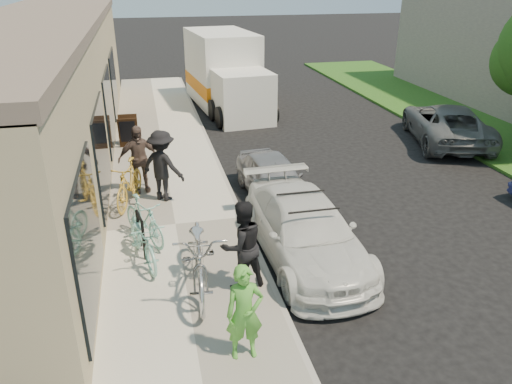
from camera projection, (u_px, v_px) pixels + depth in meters
ground at (299, 295)px, 9.06m from camera, size 120.00×120.00×0.00m
sidewalk at (176, 227)px, 11.29m from camera, size 3.00×34.00×0.15m
curb at (243, 220)px, 11.61m from camera, size 0.12×34.00×0.13m
storefront at (43, 95)px, 14.25m from camera, size 3.60×20.00×4.22m
bike_rack at (141, 230)px, 9.91m from camera, size 0.15×0.60×0.85m
sandwich_board at (128, 131)px, 16.03m from camera, size 0.62×0.62×0.99m
sedan_white at (305, 230)px, 9.98m from camera, size 1.92×4.42×1.31m
sedan_silver at (273, 178)px, 12.70m from camera, size 1.53×3.36×1.12m
moving_truck at (226, 75)px, 20.93m from camera, size 2.93×6.43×3.07m
far_car_gray at (446, 123)px, 16.86m from camera, size 3.38×5.12×1.31m
tandem_bike at (200, 255)px, 8.79m from camera, size 1.06×2.56×1.31m
woman_rider at (245, 313)px, 7.14m from camera, size 0.56×0.37×1.51m
man_standing at (242, 246)px, 8.72m from camera, size 0.96×0.84×1.68m
cruiser_bike_a at (144, 220)px, 10.39m from camera, size 1.13×1.64×0.97m
cruiser_bike_b at (143, 240)px, 9.65m from camera, size 1.03×1.87×0.93m
cruiser_bike_c at (129, 183)px, 12.01m from camera, size 1.04×1.89×1.09m
bystander_a at (162, 166)px, 12.14m from camera, size 1.31×1.22×1.77m
bystander_b at (138, 159)px, 12.60m from camera, size 1.09×0.62×1.75m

